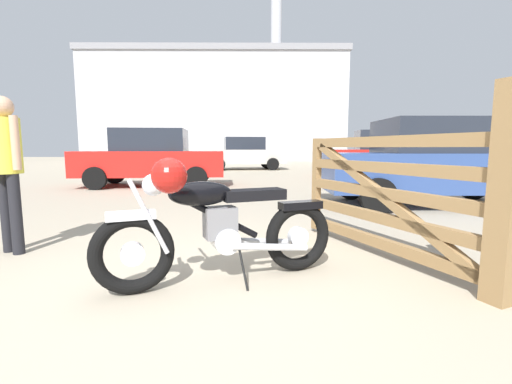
{
  "coord_description": "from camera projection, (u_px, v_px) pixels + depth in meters",
  "views": [
    {
      "loc": [
        0.53,
        -2.74,
        1.13
      ],
      "look_at": [
        0.41,
        0.86,
        0.68
      ],
      "focal_mm": 24.79,
      "sensor_mm": 36.0,
      "label": 1
    }
  ],
  "objects": [
    {
      "name": "industrial_building",
      "position": [
        221.0,
        111.0,
        36.31
      ],
      "size": [
        23.7,
        14.87,
        19.36
      ],
      "rotation": [
        0.0,
        0.0,
        0.04
      ],
      "color": "#B2B2B7",
      "rests_on": "ground_plane"
    },
    {
      "name": "white_estate_far",
      "position": [
        433.0,
        163.0,
        6.86
      ],
      "size": [
        4.26,
        2.05,
        1.67
      ],
      "rotation": [
        0.0,
        0.0,
        3.18
      ],
      "color": "black",
      "rests_on": "ground_plane"
    },
    {
      "name": "bystander",
      "position": [
        6.0,
        158.0,
        3.7
      ],
      "size": [
        0.42,
        0.3,
        1.66
      ],
      "rotation": [
        0.0,
        0.0,
        4.27
      ],
      "color": "black",
      "rests_on": "ground_plane"
    },
    {
      "name": "pale_sedan_back",
      "position": [
        384.0,
        153.0,
        13.49
      ],
      "size": [
        4.03,
        2.08,
        1.78
      ],
      "rotation": [
        0.0,
        0.0,
        3.06
      ],
      "color": "black",
      "rests_on": "ground_plane"
    },
    {
      "name": "vintage_motorcycle",
      "position": [
        217.0,
        226.0,
        2.91
      ],
      "size": [
        1.95,
        1.06,
        1.07
      ],
      "rotation": [
        0.0,
        0.0,
        3.56
      ],
      "color": "black",
      "rests_on": "ground_plane"
    },
    {
      "name": "silver_sedan_mid",
      "position": [
        152.0,
        158.0,
        10.41
      ],
      "size": [
        4.38,
        2.31,
        1.67
      ],
      "rotation": [
        0.0,
        0.0,
        0.12
      ],
      "color": "black",
      "rests_on": "ground_plane"
    },
    {
      "name": "red_hatchback_near",
      "position": [
        244.0,
        153.0,
        18.35
      ],
      "size": [
        4.45,
        2.51,
        1.67
      ],
      "rotation": [
        0.0,
        0.0,
        3.33
      ],
      "color": "black",
      "rests_on": "ground_plane"
    },
    {
      "name": "timber_gate",
      "position": [
        403.0,
        193.0,
        3.35
      ],
      "size": [
        1.22,
        2.34,
        1.6
      ],
      "rotation": [
        0.0,
        0.0,
        2.02
      ],
      "color": "olive",
      "rests_on": "ground_plane"
    },
    {
      "name": "ground_plane",
      "position": [
        202.0,
        287.0,
        2.87
      ],
      "size": [
        80.0,
        80.0,
        0.0
      ],
      "primitive_type": "plane",
      "color": "tan"
    }
  ]
}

